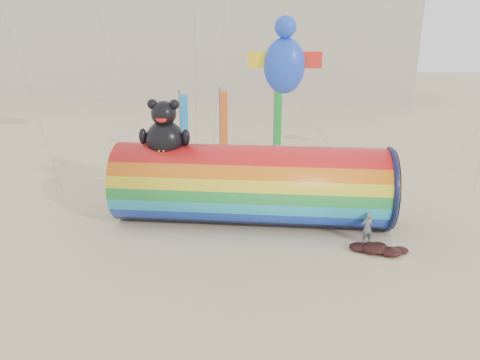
# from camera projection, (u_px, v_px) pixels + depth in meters

# --- Properties ---
(ground) EXTENTS (160.00, 160.00, 0.00)m
(ground) POSITION_uv_depth(u_px,v_px,m) (227.00, 237.00, 22.40)
(ground) COLOR #CCB58C
(ground) RESTS_ON ground
(hotel_building) EXTENTS (60.40, 15.40, 20.60)m
(hotel_building) POSITION_uv_depth(u_px,v_px,m) (181.00, 17.00, 63.48)
(hotel_building) COLOR #B7AD99
(hotel_building) RESTS_ON ground
(windsock_assembly) EXTENTS (13.74, 4.18, 6.33)m
(windsock_assembly) POSITION_uv_depth(u_px,v_px,m) (251.00, 183.00, 23.53)
(windsock_assembly) COLOR red
(windsock_assembly) RESTS_ON ground
(kite_handler) EXTENTS (0.64, 0.53, 1.51)m
(kite_handler) POSITION_uv_depth(u_px,v_px,m) (367.00, 228.00, 21.58)
(kite_handler) COLOR slate
(kite_handler) RESTS_ON ground
(fabric_bundle) EXTENTS (2.62, 1.35, 0.41)m
(fabric_bundle) POSITION_uv_depth(u_px,v_px,m) (378.00, 249.00, 20.88)
(fabric_bundle) COLOR #390E0A
(fabric_bundle) RESTS_ON ground
(festival_banners) EXTENTS (7.29, 3.92, 5.20)m
(festival_banners) POSITION_uv_depth(u_px,v_px,m) (229.00, 121.00, 35.24)
(festival_banners) COLOR #59595E
(festival_banners) RESTS_ON ground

